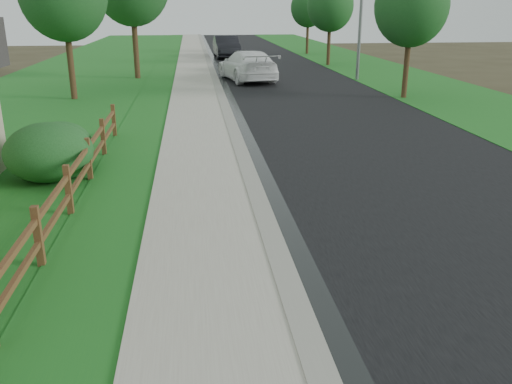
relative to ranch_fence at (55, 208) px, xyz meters
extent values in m
cube|color=black|center=(8.20, 28.60, -0.61)|extent=(8.00, 90.00, 0.02)
cube|color=gray|center=(4.00, 28.60, -0.56)|extent=(0.40, 90.00, 0.12)
cube|color=black|center=(4.35, 28.60, -0.60)|extent=(0.50, 90.00, 0.00)
cube|color=#9E9689|center=(2.70, 28.60, -0.57)|extent=(2.20, 90.00, 0.10)
cube|color=#1C6320|center=(0.80, 28.60, -0.59)|extent=(1.60, 90.00, 0.06)
cube|color=#1C6320|center=(-4.40, 28.60, -0.60)|extent=(9.00, 90.00, 0.04)
cube|color=#1C6320|center=(15.10, 28.60, -0.60)|extent=(6.00, 90.00, 0.04)
cube|color=#4D2819|center=(0.00, -1.20, -0.07)|extent=(0.12, 0.12, 1.10)
cube|color=#4D2819|center=(0.00, 1.20, -0.07)|extent=(0.12, 0.12, 1.10)
cube|color=#4D2819|center=(0.00, 3.60, -0.07)|extent=(0.12, 0.12, 1.10)
cube|color=#4D2819|center=(0.00, 6.00, -0.07)|extent=(0.12, 0.12, 1.10)
cube|color=#4D2819|center=(0.00, 8.40, -0.07)|extent=(0.12, 0.12, 1.10)
cube|color=#4D2819|center=(0.00, -2.40, -0.17)|extent=(0.08, 2.35, 0.10)
cube|color=#4D2819|center=(0.00, -2.40, 0.23)|extent=(0.08, 2.35, 0.10)
cube|color=#4D2819|center=(0.00, 0.00, -0.17)|extent=(0.08, 2.35, 0.10)
cube|color=#4D2819|center=(0.00, 0.00, 0.23)|extent=(0.08, 2.35, 0.10)
cube|color=#4D2819|center=(0.00, 2.40, -0.17)|extent=(0.08, 2.35, 0.10)
cube|color=#4D2819|center=(0.00, 2.40, 0.23)|extent=(0.08, 2.35, 0.10)
cube|color=#4D2819|center=(0.00, 4.80, -0.17)|extent=(0.08, 2.35, 0.10)
cube|color=#4D2819|center=(0.00, 4.80, 0.23)|extent=(0.08, 2.35, 0.10)
cube|color=#4D2819|center=(0.00, 7.20, -0.17)|extent=(0.08, 2.35, 0.10)
cube|color=#4D2819|center=(0.00, 7.20, 0.23)|extent=(0.08, 2.35, 0.10)
imported|color=white|center=(5.86, 22.04, 0.26)|extent=(3.42, 6.22, 1.71)
imported|color=black|center=(6.10, 26.92, 0.14)|extent=(2.43, 4.56, 1.48)
imported|color=black|center=(5.60, 36.67, 0.30)|extent=(2.08, 5.48, 1.79)
ellipsoid|color=#174019|center=(-0.99, 4.97, 0.00)|extent=(2.14, 2.14, 1.24)
ellipsoid|color=#174019|center=(-0.97, 3.73, 0.12)|extent=(2.78, 2.78, 1.47)
cylinder|color=#382516|center=(-2.86, 16.40, 1.45)|extent=(0.28, 0.28, 4.13)
cylinder|color=#382516|center=(12.60, 15.00, 1.20)|extent=(0.25, 0.25, 3.64)
ellipsoid|color=#174019|center=(12.60, 15.00, 3.55)|extent=(3.33, 3.33, 3.67)
cylinder|color=#382516|center=(-0.59, 23.80, 1.73)|extent=(0.32, 0.32, 4.70)
cylinder|color=#382516|center=(12.60, 29.91, 1.20)|extent=(0.25, 0.25, 3.63)
ellipsoid|color=#174019|center=(12.60, 29.91, 3.53)|extent=(3.28, 3.28, 3.61)
cylinder|color=#382516|center=(13.05, 39.62, 1.13)|extent=(0.24, 0.24, 3.49)
ellipsoid|color=#174019|center=(13.05, 39.62, 3.38)|extent=(3.09, 3.09, 3.39)
camera|label=1|loc=(2.62, -9.78, 3.57)|focal=38.00mm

